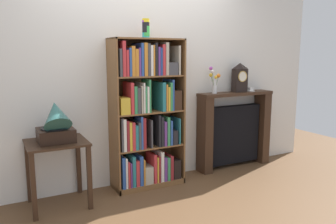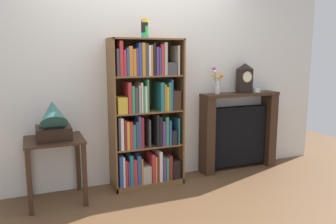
% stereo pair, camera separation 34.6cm
% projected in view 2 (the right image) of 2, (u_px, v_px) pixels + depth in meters
% --- Properties ---
extents(ground_plane, '(7.90, 6.40, 0.02)m').
position_uv_depth(ground_plane, '(151.00, 188.00, 3.92)').
color(ground_plane, brown).
extents(wall_back, '(4.90, 0.08, 2.60)m').
position_uv_depth(wall_back, '(151.00, 73.00, 4.05)').
color(wall_back, silver).
rests_on(wall_back, ground).
extents(bookshelf, '(0.82, 0.34, 1.69)m').
position_uv_depth(bookshelf, '(145.00, 118.00, 3.87)').
color(bookshelf, brown).
rests_on(bookshelf, ground).
extents(cup_stack, '(0.08, 0.08, 0.20)m').
position_uv_depth(cup_stack, '(145.00, 29.00, 3.67)').
color(cup_stack, '#28B2B7').
rests_on(cup_stack, bookshelf).
extents(side_table_left, '(0.58, 0.52, 0.67)m').
position_uv_depth(side_table_left, '(55.00, 154.00, 3.47)').
color(side_table_left, '#382316').
rests_on(side_table_left, ground).
extents(gramophone, '(0.34, 0.43, 0.48)m').
position_uv_depth(gramophone, '(53.00, 122.00, 3.37)').
color(gramophone, black).
rests_on(gramophone, side_table_left).
extents(fireplace_mantel, '(1.08, 0.24, 1.02)m').
position_uv_depth(fireplace_mantel, '(238.00, 132.00, 4.50)').
color(fireplace_mantel, '#382316').
rests_on(fireplace_mantel, ground).
extents(mantel_clock, '(0.19, 0.12, 0.38)m').
position_uv_depth(mantel_clock, '(245.00, 78.00, 4.38)').
color(mantel_clock, black).
rests_on(mantel_clock, fireplace_mantel).
extents(flower_vase, '(0.13, 0.16, 0.34)m').
position_uv_depth(flower_vase, '(217.00, 81.00, 4.23)').
color(flower_vase, silver).
rests_on(flower_vase, fireplace_mantel).
extents(teacup_with_saucer, '(0.13, 0.12, 0.05)m').
position_uv_depth(teacup_with_saucer, '(256.00, 90.00, 4.48)').
color(teacup_with_saucer, white).
rests_on(teacup_with_saucer, fireplace_mantel).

